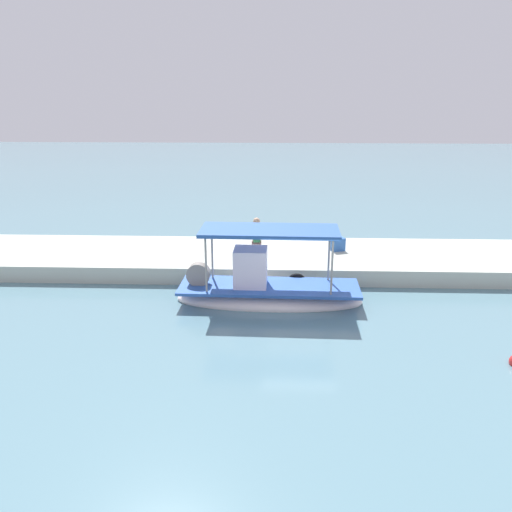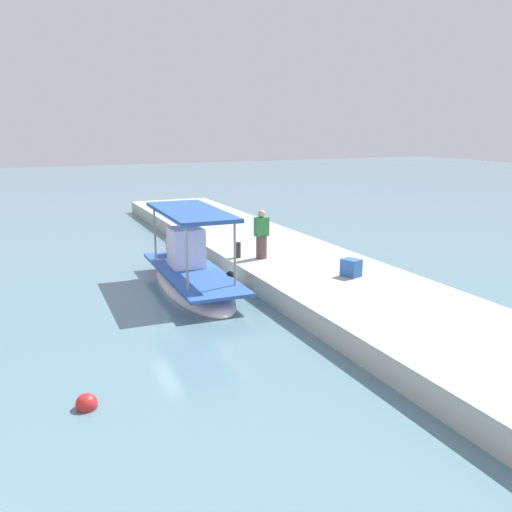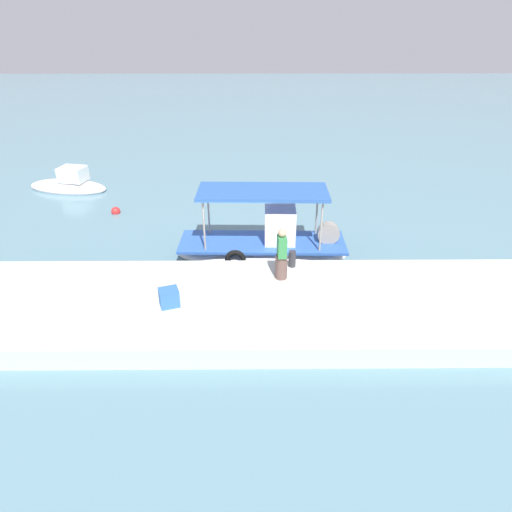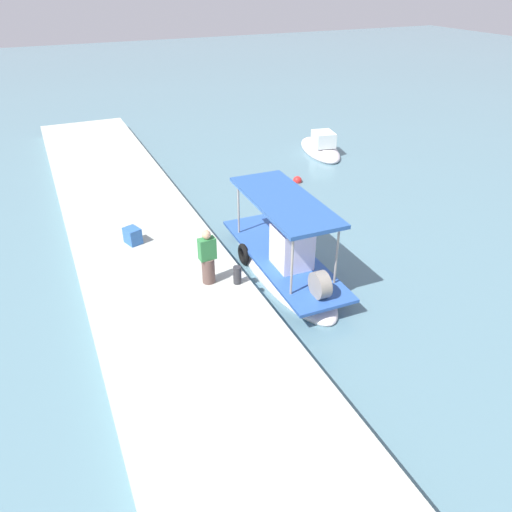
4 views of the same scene
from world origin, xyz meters
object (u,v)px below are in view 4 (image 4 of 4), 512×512
object	(u,v)px
main_fishing_boat	(283,261)
fisherman_near_bollard	(208,259)
cargo_crate	(133,236)
moored_boat_near	(320,148)
marker_buoy	(297,180)
mooring_bollard	(237,275)

from	to	relation	value
main_fishing_boat	fisherman_near_bollard	world-z (taller)	main_fishing_boat
fisherman_near_bollard	cargo_crate	bearing A→B (deg)	-155.12
main_fishing_boat	moored_boat_near	xyz separation A→B (m)	(-9.97, 7.35, -0.20)
fisherman_near_bollard	moored_boat_near	size ratio (longest dim) A/B	0.38
cargo_crate	marker_buoy	xyz separation A→B (m)	(-3.87, 8.39, -0.83)
fisherman_near_bollard	mooring_bollard	size ratio (longest dim) A/B	3.10
fisherman_near_bollard	cargo_crate	size ratio (longest dim) A/B	3.14
main_fishing_boat	mooring_bollard	distance (m)	2.17
main_fishing_boat	moored_boat_near	distance (m)	12.39
marker_buoy	moored_boat_near	size ratio (longest dim) A/B	0.09
moored_boat_near	main_fishing_boat	bearing A→B (deg)	-36.40
mooring_bollard	marker_buoy	distance (m)	9.76
fisherman_near_bollard	main_fishing_boat	bearing A→B (deg)	99.11
mooring_bollard	moored_boat_near	bearing A→B (deg)	139.29
fisherman_near_bollard	marker_buoy	world-z (taller)	fisherman_near_bollard
fisherman_near_bollard	mooring_bollard	xyz separation A→B (m)	(0.41, 0.74, -0.50)
main_fishing_boat	cargo_crate	bearing A→B (deg)	-124.09
mooring_bollard	moored_boat_near	xyz separation A→B (m)	(-10.80, 9.30, -0.68)
main_fishing_boat	mooring_bollard	world-z (taller)	main_fishing_boat
marker_buoy	main_fishing_boat	bearing A→B (deg)	-31.87
main_fishing_boat	moored_boat_near	bearing A→B (deg)	143.60
cargo_crate	moored_boat_near	xyz separation A→B (m)	(-7.12, 11.56, -0.68)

